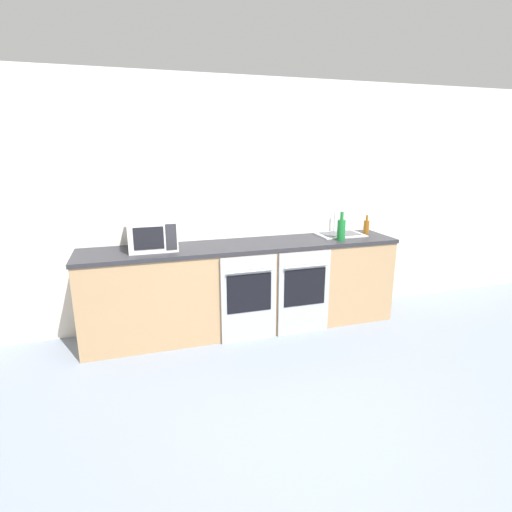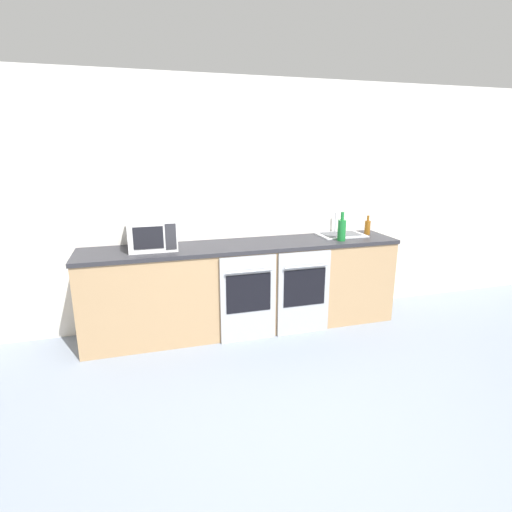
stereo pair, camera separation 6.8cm
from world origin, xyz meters
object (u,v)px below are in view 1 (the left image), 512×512
Objects in this scene: oven_left at (249,299)px; sink at (340,234)px; bottle_amber at (366,227)px; bottle_green at (341,229)px; microwave at (152,234)px; oven_right at (304,293)px.

sink is at bearing 18.98° from oven_left.
oven_left is at bearing -166.06° from bottle_amber.
oven_left is 1.66m from bottle_amber.
oven_left is 2.87× the size of bottle_green.
microwave is 2.38m from bottle_amber.
oven_right is 1.73× the size of sink.
sink reaches higher than oven_right.
oven_right is 1.95× the size of microwave.
sink is (0.61, 0.41, 0.50)m from oven_right.
sink reaches higher than oven_left.
oven_right is 2.87× the size of bottle_green.
microwave is 2.07× the size of bottle_amber.
sink is at bearing 1.85° from microwave.
bottle_green is 0.49m from bottle_amber.
oven_left is 0.59m from oven_right.
sink is (-0.32, 0.04, -0.07)m from bottle_amber.
oven_left is 1.95× the size of microwave.
bottle_green reaches higher than oven_left.
bottle_amber is (0.92, 0.38, 0.57)m from oven_right.
oven_right is 1.15m from bottle_amber.
oven_left is at bearing 180.00° from oven_right.
microwave reaches higher than bottle_amber.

